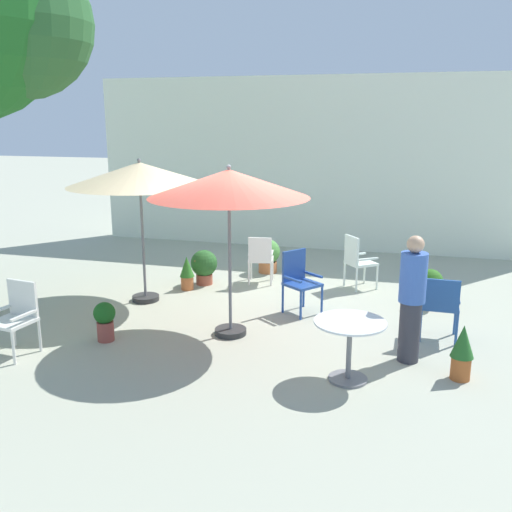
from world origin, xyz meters
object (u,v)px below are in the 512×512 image
object	(u,v)px
patio_umbrella_1	(229,185)
potted_plant_3	(187,272)
patio_chair_0	(261,256)
patio_chair_2	(16,313)
patio_chair_4	(299,278)
standing_person	(412,298)
potted_plant_1	(462,351)
patio_chair_1	(440,303)
patio_chair_3	(357,259)
potted_plant_5	(430,285)
potted_plant_0	(105,319)
cafe_table_0	(349,339)
potted_plant_2	(268,255)
potted_plant_4	(204,265)
patio_umbrella_0	(140,175)

from	to	relation	value
patio_umbrella_1	potted_plant_3	world-z (taller)	patio_umbrella_1
patio_chair_0	patio_chair_2	world-z (taller)	patio_chair_2
patio_chair_4	standing_person	xyz separation A→B (m)	(1.65, -1.41, 0.26)
potted_plant_1	potted_plant_3	size ratio (longest dim) A/B	1.11
patio_umbrella_1	patio_chair_1	distance (m)	3.21
patio_chair_3	potted_plant_3	size ratio (longest dim) A/B	1.60
patio_chair_1	patio_chair_4	world-z (taller)	patio_chair_4
patio_chair_2	potted_plant_1	distance (m)	5.44
patio_chair_3	potted_plant_5	bearing A→B (deg)	-31.12
patio_umbrella_1	potted_plant_0	size ratio (longest dim) A/B	4.34
cafe_table_0	standing_person	distance (m)	1.03
patio_chair_3	potted_plant_2	size ratio (longest dim) A/B	1.46
potted_plant_4	patio_chair_4	bearing A→B (deg)	-27.61
potted_plant_3	patio_chair_1	bearing A→B (deg)	-16.86
patio_chair_0	potted_plant_4	world-z (taller)	patio_chair_0
cafe_table_0	potted_plant_0	size ratio (longest dim) A/B	1.51
potted_plant_2	patio_chair_1	bearing A→B (deg)	-41.68
patio_umbrella_0	patio_chair_0	xyz separation A→B (m)	(1.58, 1.42, -1.55)
patio_chair_4	potted_plant_2	bearing A→B (deg)	115.88
patio_chair_1	potted_plant_3	bearing A→B (deg)	163.14
cafe_table_0	potted_plant_5	size ratio (longest dim) A/B	1.31
potted_plant_1	potted_plant_2	size ratio (longest dim) A/B	1.01
potted_plant_0	potted_plant_5	world-z (taller)	potted_plant_5
potted_plant_4	standing_person	xyz separation A→B (m)	(3.58, -2.42, 0.46)
standing_person	patio_chair_2	bearing A→B (deg)	-167.77
potted_plant_2	potted_plant_3	size ratio (longest dim) A/B	1.10
patio_umbrella_0	potted_plant_3	distance (m)	1.94
standing_person	patio_umbrella_0	bearing A→B (deg)	162.83
patio_chair_1	potted_plant_2	size ratio (longest dim) A/B	1.36
potted_plant_5	standing_person	bearing A→B (deg)	-98.01
potted_plant_3	patio_chair_2	bearing A→B (deg)	-108.98
potted_plant_0	patio_chair_4	bearing A→B (deg)	38.51
patio_umbrella_0	potted_plant_4	size ratio (longest dim) A/B	3.68
patio_chair_3	potted_plant_1	bearing A→B (deg)	-65.39
patio_chair_2	patio_umbrella_1	bearing A→B (deg)	28.08
standing_person	potted_plant_1	bearing A→B (deg)	-32.11
patio_umbrella_0	patio_chair_4	xyz separation A→B (m)	(2.53, 0.12, -1.50)
potted_plant_2	potted_plant_3	distance (m)	1.82
patio_umbrella_0	standing_person	size ratio (longest dim) A/B	1.46
potted_plant_3	potted_plant_4	world-z (taller)	potted_plant_4
patio_chair_4	potted_plant_0	bearing A→B (deg)	-141.49
patio_chair_0	patio_chair_3	distance (m)	1.71
potted_plant_2	patio_umbrella_1	bearing A→B (deg)	-85.10
potted_plant_5	patio_umbrella_1	bearing A→B (deg)	-144.70
patio_chair_1	potted_plant_0	bearing A→B (deg)	-164.59
patio_chair_0	potted_plant_3	xyz separation A→B (m)	(-1.15, -0.68, -0.19)
potted_plant_0	potted_plant_2	size ratio (longest dim) A/B	0.83
potted_plant_1	potted_plant_3	distance (m)	4.96
patio_chair_3	potted_plant_1	xyz separation A→B (m)	(1.49, -3.25, -0.18)
patio_umbrella_0	patio_umbrella_1	xyz separation A→B (m)	(1.80, -1.04, 0.02)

